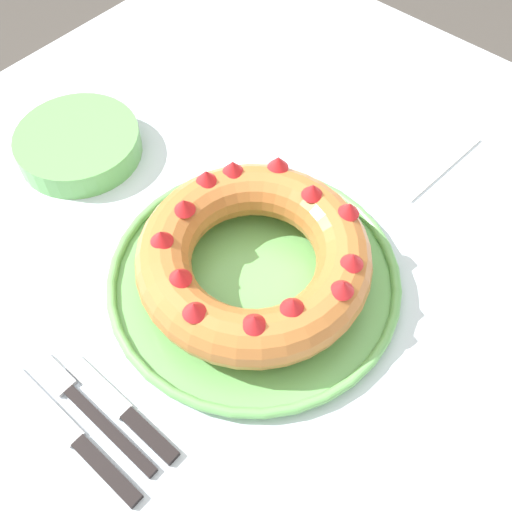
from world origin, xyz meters
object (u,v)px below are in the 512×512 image
(bundt_cake, at_px, (256,255))
(serving_knife, at_px, (80,443))
(napkin, at_px, (415,149))
(serving_dish, at_px, (256,276))
(cake_knife, at_px, (128,415))
(fork, at_px, (84,405))
(side_bowl, at_px, (80,143))

(bundt_cake, bearing_deg, serving_knife, 179.40)
(serving_knife, xyz_separation_m, napkin, (0.59, -0.03, -0.00))
(serving_dish, bearing_deg, bundt_cake, 15.02)
(serving_knife, relative_size, napkin, 1.22)
(cake_knife, bearing_deg, serving_knife, 158.14)
(bundt_cake, xyz_separation_m, serving_knife, (-0.27, 0.00, -0.05))
(fork, relative_size, serving_knife, 0.92)
(serving_knife, bearing_deg, bundt_cake, 4.07)
(cake_knife, distance_m, side_bowl, 0.41)
(fork, relative_size, napkin, 1.13)
(bundt_cake, bearing_deg, serving_dish, -164.98)
(serving_knife, distance_m, side_bowl, 0.43)
(serving_dish, height_order, napkin, serving_dish)
(bundt_cake, bearing_deg, cake_knife, -176.94)
(serving_dish, distance_m, side_bowl, 0.33)
(serving_dish, xyz_separation_m, napkin, (0.32, -0.03, -0.01))
(cake_knife, relative_size, napkin, 0.99)
(side_bowl, relative_size, napkin, 1.04)
(side_bowl, height_order, napkin, side_bowl)
(serving_dish, relative_size, bundt_cake, 1.30)
(serving_dish, xyz_separation_m, fork, (-0.24, 0.03, -0.01))
(bundt_cake, distance_m, napkin, 0.33)
(fork, xyz_separation_m, serving_knife, (-0.03, -0.03, 0.00))
(side_bowl, bearing_deg, serving_knife, -129.50)
(serving_dish, distance_m, cake_knife, 0.22)
(bundt_cake, bearing_deg, fork, 172.60)
(fork, bearing_deg, napkin, -8.73)
(serving_dish, xyz_separation_m, bundt_cake, (0.00, 0.00, 0.04))
(fork, xyz_separation_m, cake_knife, (0.02, -0.04, -0.00))
(serving_dish, xyz_separation_m, cake_knife, (-0.22, -0.01, -0.01))
(serving_dish, distance_m, serving_knife, 0.27)
(serving_knife, bearing_deg, side_bowl, 55.17)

